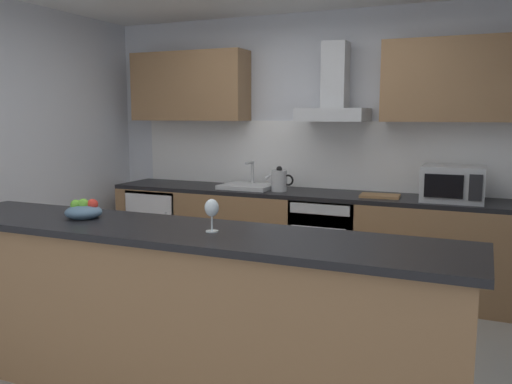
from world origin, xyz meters
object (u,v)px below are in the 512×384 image
at_px(sink, 248,186).
at_px(fruit_bowl, 84,211).
at_px(kettle, 279,180).
at_px(chopping_board, 380,196).
at_px(refrigerator, 164,228).
at_px(wine_glass, 212,209).
at_px(range_hood, 334,96).
at_px(oven, 328,240).
at_px(microwave, 453,184).

distance_m(sink, fruit_bowl, 2.24).
relative_size(kettle, chopping_board, 0.85).
height_order(refrigerator, wine_glass, wine_glass).
distance_m(fruit_bowl, chopping_board, 2.60).
relative_size(refrigerator, chopping_board, 2.50).
relative_size(range_hood, wine_glass, 4.05).
height_order(kettle, range_hood, range_hood).
xyz_separation_m(kettle, range_hood, (0.47, 0.16, 0.78)).
bearing_deg(chopping_board, refrigerator, 179.47).
bearing_deg(oven, refrigerator, -179.91).
xyz_separation_m(sink, wine_glass, (0.81, -2.27, 0.20)).
xyz_separation_m(microwave, chopping_board, (-0.60, 0.00, -0.14)).
height_order(oven, refrigerator, oven).
height_order(sink, wine_glass, wine_glass).
xyz_separation_m(microwave, sink, (-1.90, 0.04, -0.12)).
xyz_separation_m(microwave, fruit_bowl, (-1.98, -2.20, -0.00)).
bearing_deg(microwave, oven, 178.51).
height_order(oven, microwave, microwave).
relative_size(kettle, range_hood, 0.40).
bearing_deg(wine_glass, microwave, 64.09).
height_order(range_hood, chopping_board, range_hood).
height_order(microwave, fruit_bowl, microwave).
relative_size(microwave, fruit_bowl, 2.27).
distance_m(microwave, wine_glass, 2.48).
bearing_deg(range_hood, oven, -90.00).
xyz_separation_m(refrigerator, chopping_board, (2.27, -0.02, 0.49)).
relative_size(kettle, fruit_bowl, 1.31).
distance_m(sink, kettle, 0.36).
bearing_deg(wine_glass, sink, 109.74).
relative_size(fruit_bowl, chopping_board, 0.65).
relative_size(microwave, range_hood, 0.69).
xyz_separation_m(range_hood, wine_glass, (-0.01, -2.39, -0.66)).
bearing_deg(chopping_board, sink, 178.47).
bearing_deg(range_hood, wine_glass, -90.26).
xyz_separation_m(refrigerator, microwave, (2.87, -0.03, 0.62)).
bearing_deg(fruit_bowl, chopping_board, 57.92).
xyz_separation_m(oven, wine_glass, (-0.01, -2.26, 0.67)).
bearing_deg(wine_glass, chopping_board, 77.77).
relative_size(oven, wine_glass, 4.50).
xyz_separation_m(wine_glass, fruit_bowl, (-0.90, 0.03, -0.08)).
height_order(sink, range_hood, range_hood).
relative_size(sink, chopping_board, 1.47).
xyz_separation_m(refrigerator, fruit_bowl, (0.89, -2.22, 0.62)).
relative_size(kettle, wine_glass, 1.62).
distance_m(oven, microwave, 1.22).
bearing_deg(wine_glass, range_hood, 89.74).
height_order(refrigerator, kettle, kettle).
relative_size(range_hood, chopping_board, 2.12).
height_order(oven, wine_glass, wine_glass).
distance_m(microwave, fruit_bowl, 2.96).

